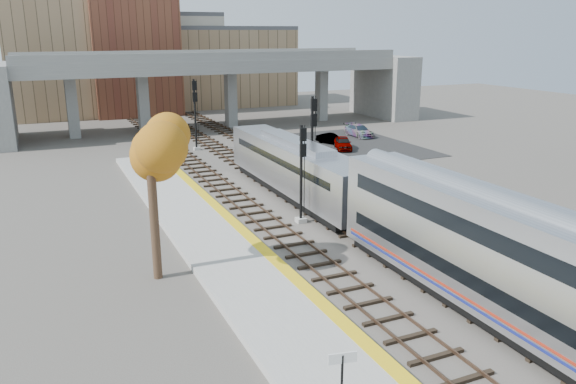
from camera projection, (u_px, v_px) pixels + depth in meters
name	position (u px, v px, depth m)	size (l,w,h in m)	color
ground	(378.00, 260.00, 30.13)	(160.00, 160.00, 0.00)	#47423D
platform	(252.00, 281.00, 27.21)	(4.50, 60.00, 0.35)	#9E9E99
yellow_strip	(287.00, 271.00, 27.91)	(0.70, 60.00, 0.01)	yellow
tracks	(295.00, 197.00, 41.42)	(10.70, 95.00, 0.25)	black
overpass	(214.00, 81.00, 69.89)	(54.00, 12.00, 9.50)	slate
buildings_far	(150.00, 58.00, 86.76)	(43.00, 21.00, 20.60)	#9A7C59
parking_lot	(345.00, 146.00, 60.18)	(14.00, 18.00, 0.04)	black
locomotive	(296.00, 167.00, 40.96)	(3.02, 19.05, 4.10)	#A8AAB2
coach	(550.00, 282.00, 21.02)	(3.03, 25.00, 5.00)	#A8AAB2
signal_mast_near	(302.00, 178.00, 35.22)	(0.60, 0.64, 6.30)	#9E9E99
signal_mast_mid	(312.00, 144.00, 42.51)	(0.60, 0.64, 7.20)	#9E9E99
signal_mast_far	(195.00, 115.00, 56.93)	(0.60, 0.64, 7.23)	#9E9E99
station_sign	(342.00, 372.00, 16.89)	(0.89, 0.22, 2.27)	black
tree	(150.00, 153.00, 26.25)	(3.60, 3.60, 8.58)	#382619
car_a	(343.00, 143.00, 57.95)	(1.58, 3.92, 1.33)	#99999E
car_b	(331.00, 139.00, 60.92)	(1.17, 3.35, 1.10)	#99999E
car_c	(359.00, 131.00, 65.17)	(1.88, 4.62, 1.34)	#99999E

